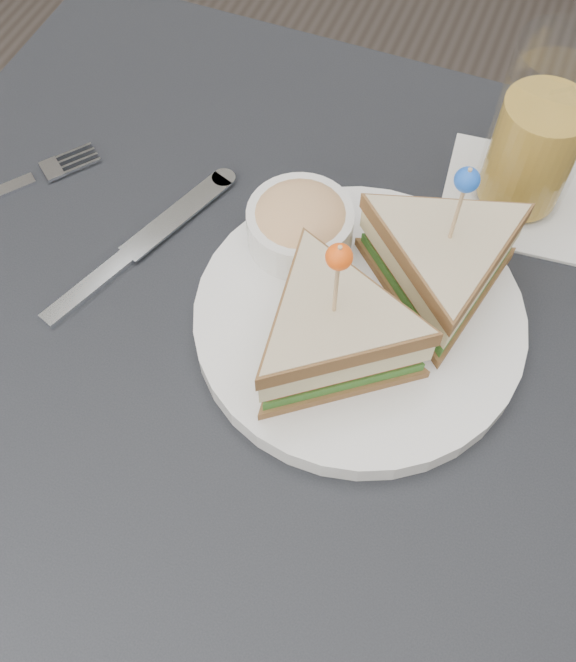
{
  "coord_description": "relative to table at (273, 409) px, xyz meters",
  "views": [
    {
      "loc": [
        0.12,
        -0.25,
        1.27
      ],
      "look_at": [
        0.01,
        0.01,
        0.8
      ],
      "focal_mm": 40.0,
      "sensor_mm": 36.0,
      "label": 1
    }
  ],
  "objects": [
    {
      "name": "table",
      "position": [
        0.0,
        0.0,
        0.0
      ],
      "size": [
        0.8,
        0.8,
        0.75
      ],
      "color": "black",
      "rests_on": "ground"
    },
    {
      "name": "ground_plane",
      "position": [
        0.0,
        0.0,
        -0.67
      ],
      "size": [
        3.5,
        3.5,
        0.0
      ],
      "primitive_type": "plane",
      "color": "#3F3833"
    },
    {
      "name": "cutlery_knife",
      "position": [
        -0.16,
        0.06,
        0.08
      ],
      "size": [
        0.09,
        0.22,
        0.01
      ],
      "rotation": [
        0.0,
        0.0,
        -0.35
      ],
      "color": "silver",
      "rests_on": "table"
    },
    {
      "name": "plate_meal",
      "position": [
        0.06,
        0.07,
        0.12
      ],
      "size": [
        0.31,
        0.31,
        0.16
      ],
      "rotation": [
        0.0,
        0.0,
        0.13
      ],
      "color": "white",
      "rests_on": "table"
    },
    {
      "name": "drink_set",
      "position": [
        0.14,
        0.25,
        0.15
      ],
      "size": [
        0.14,
        0.14,
        0.16
      ],
      "rotation": [
        0.0,
        0.0,
        0.1
      ],
      "color": "white",
      "rests_on": "table"
    },
    {
      "name": "cutlery_fork",
      "position": [
        -0.3,
        0.09,
        0.08
      ],
      "size": [
        0.13,
        0.16,
        0.01
      ],
      "rotation": [
        0.0,
        0.0,
        -0.65
      ],
      "color": "white",
      "rests_on": "table"
    }
  ]
}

